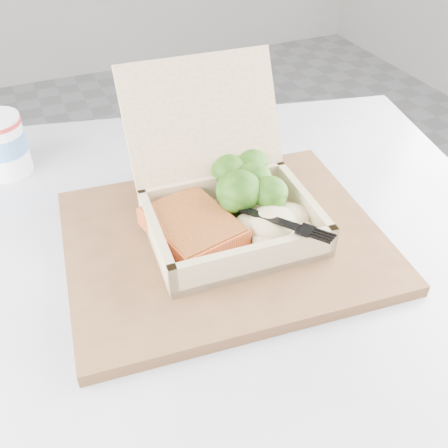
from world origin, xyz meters
name	(u,v)px	position (x,y,z in m)	size (l,w,h in m)	color
floor	(126,360)	(0.00, 0.00, 0.00)	(4.00, 4.00, 0.00)	#98979D
cafe_table	(210,368)	(0.07, -0.47, 0.55)	(0.98, 0.98, 0.74)	black
serving_tray	(224,240)	(0.10, -0.43, 0.75)	(0.38, 0.30, 0.02)	brown
takeout_container	(222,190)	(0.12, -0.40, 0.80)	(0.21, 0.24, 0.18)	tan
salmon_fillet	(192,227)	(0.07, -0.43, 0.78)	(0.09, 0.11, 0.02)	#DC5C2B
broccoli_pile	(253,184)	(0.16, -0.39, 0.79)	(0.13, 0.13, 0.05)	#437E1C
mashed_potatoes	(273,223)	(0.15, -0.46, 0.78)	(0.10, 0.08, 0.03)	#CFBA86
plastic_fork	(248,209)	(0.13, -0.44, 0.79)	(0.09, 0.14, 0.02)	black
paper_cup	(1,143)	(-0.12, -0.15, 0.79)	(0.07, 0.07, 0.09)	white
receipt	(208,162)	(0.16, -0.25, 0.74)	(0.08, 0.15, 0.00)	white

